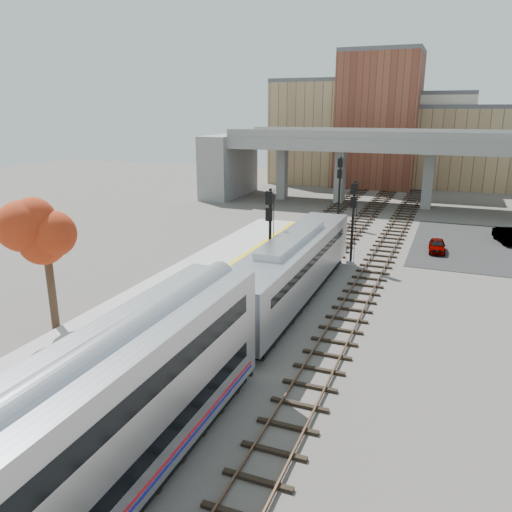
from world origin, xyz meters
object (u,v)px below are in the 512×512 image
Objects in this scene: locomotive at (292,267)px; tree at (44,230)px; signal_mast_mid at (352,225)px; car_a at (437,246)px; car_b at (507,236)px; signal_mast_far at (339,192)px; signal_mast_near at (270,241)px.

locomotive is 2.48× the size of tree.
locomotive is 9.36m from signal_mast_mid.
car_b is (5.85, 5.68, 0.09)m from car_a.
signal_mast_far is 2.15× the size of car_a.
signal_mast_far is at bearing 90.00° from signal_mast_near.
tree is at bearing -105.84° from signal_mast_far.
locomotive is 5.67× the size of car_a.
car_a is 8.16m from car_b.
car_b is (16.19, 19.57, -2.72)m from signal_mast_near.
locomotive reaches higher than car_a.
signal_mast_near is at bearing -90.00° from signal_mast_far.
signal_mast_far is at bearing 141.51° from car_a.
signal_mast_mid is at bearing -73.21° from signal_mast_far.
signal_mast_near reaches higher than car_b.
signal_mast_far is (-4.10, 13.59, 0.37)m from signal_mast_mid.
car_a is at bearing 61.94° from locomotive.
signal_mast_far is at bearing 74.16° from tree.
signal_mast_far reaches higher than car_a.
signal_mast_mid is 1.65× the size of car_b.
signal_mast_near is 17.54m from car_a.
car_b reaches higher than car_a.
signal_mast_far is 12.97m from car_a.
tree reaches higher than locomotive.
locomotive is at bearing 39.07° from tree.
signal_mast_far is 16.52m from car_b.
tree is at bearing -140.93° from locomotive.
signal_mast_far is at bearing 106.79° from signal_mast_mid.
signal_mast_mid is at bearing 54.11° from tree.
signal_mast_far is (-2.10, 22.68, 1.35)m from locomotive.
signal_mast_far is 1.79× the size of car_b.
signal_mast_near is at bearing -144.93° from car_b.
car_a is (10.33, 13.90, -2.81)m from signal_mast_near.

